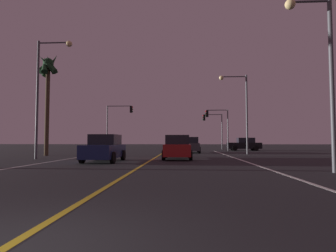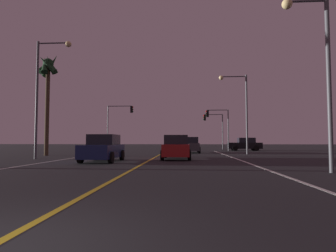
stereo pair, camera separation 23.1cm
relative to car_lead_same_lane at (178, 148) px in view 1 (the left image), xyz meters
The scene contains 14 objects.
lane_edge_right 5.51m from the car_lead_same_lane, 37.73° to the right, with size 0.16×38.88×0.01m, color silver.
lane_edge_left 8.56m from the car_lead_same_lane, 156.94° to the right, with size 0.16×38.88×0.01m, color silver.
lane_center_divider 3.86m from the car_lead_same_lane, 117.86° to the right, with size 0.16×38.88×0.01m, color gold.
car_lead_same_lane is the anchor object (origin of this frame).
car_crossing_side 19.29m from the car_lead_same_lane, 63.97° to the left, with size 4.30×2.02×1.70m.
car_ahead_far 10.32m from the car_lead_same_lane, 83.48° to the left, with size 2.02×4.30×1.70m.
car_oncoming 5.21m from the car_lead_same_lane, 150.16° to the right, with size 2.02×4.30×1.70m.
traffic_light_near_right 17.58m from the car_lead_same_lane, 73.80° to the left, with size 2.98×0.36×5.37m.
traffic_light_near_left 18.84m from the car_lead_same_lane, 116.12° to the left, with size 3.53×0.36×5.99m.
traffic_light_far_right 22.84m from the car_lead_same_lane, 77.67° to the left, with size 2.96×0.36×5.30m.
street_lamp_right_near 10.78m from the car_lead_same_lane, 52.38° to the right, with size 1.93×0.44×7.35m.
street_lamp_left_mid 10.60m from the car_lead_same_lane, behind, with size 2.59×0.44×8.58m.
street_lamp_right_far 10.33m from the car_lead_same_lane, 51.21° to the left, with size 2.73×0.44×7.73m.
palm_tree_left_mid 13.82m from the car_lead_same_lane, 161.26° to the left, with size 1.96×1.99×9.14m.
Camera 1 is at (2.17, -2.87, 1.31)m, focal length 29.50 mm.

